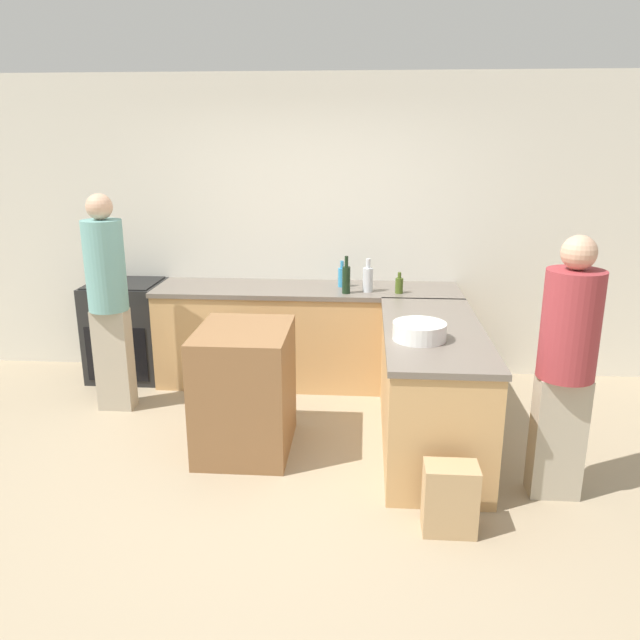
% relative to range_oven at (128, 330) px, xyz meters
% --- Properties ---
extents(ground_plane, '(14.00, 14.00, 0.00)m').
position_rel_range_oven_xyz_m(ground_plane, '(1.67, -1.76, -0.45)').
color(ground_plane, tan).
extents(wall_back, '(8.00, 0.06, 2.70)m').
position_rel_range_oven_xyz_m(wall_back, '(1.67, 0.33, 0.90)').
color(wall_back, silver).
rests_on(wall_back, ground_plane).
extents(counter_back, '(2.68, 0.67, 0.88)m').
position_rel_range_oven_xyz_m(counter_back, '(1.67, -0.02, -0.00)').
color(counter_back, tan).
rests_on(counter_back, ground_plane).
extents(counter_peninsula, '(0.69, 1.72, 0.88)m').
position_rel_range_oven_xyz_m(counter_peninsula, '(2.66, -1.19, -0.00)').
color(counter_peninsula, tan).
rests_on(counter_peninsula, ground_plane).
extents(range_oven, '(0.65, 0.60, 0.90)m').
position_rel_range_oven_xyz_m(range_oven, '(0.00, 0.00, 0.00)').
color(range_oven, black).
rests_on(range_oven, ground_plane).
extents(island_table, '(0.63, 0.78, 0.89)m').
position_rel_range_oven_xyz_m(island_table, '(1.35, -1.33, 0.00)').
color(island_table, brown).
rests_on(island_table, ground_plane).
extents(mixing_bowl, '(0.35, 0.35, 0.11)m').
position_rel_range_oven_xyz_m(mixing_bowl, '(2.54, -1.45, 0.50)').
color(mixing_bowl, white).
rests_on(mixing_bowl, counter_peninsula).
extents(olive_oil_bottle, '(0.07, 0.07, 0.18)m').
position_rel_range_oven_xyz_m(olive_oil_bottle, '(2.47, -0.18, 0.51)').
color(olive_oil_bottle, '#475B1E').
rests_on(olive_oil_bottle, counter_back).
extents(wine_bottle_dark, '(0.07, 0.07, 0.32)m').
position_rel_range_oven_xyz_m(wine_bottle_dark, '(2.02, -0.22, 0.56)').
color(wine_bottle_dark, black).
rests_on(wine_bottle_dark, counter_back).
extents(vinegar_bottle_clear, '(0.09, 0.09, 0.29)m').
position_rel_range_oven_xyz_m(vinegar_bottle_clear, '(2.20, -0.14, 0.55)').
color(vinegar_bottle_clear, silver).
rests_on(vinegar_bottle_clear, counter_back).
extents(dish_soap_bottle, '(0.07, 0.07, 0.23)m').
position_rel_range_oven_xyz_m(dish_soap_bottle, '(1.98, 0.02, 0.53)').
color(dish_soap_bottle, '#338CBF').
rests_on(dish_soap_bottle, counter_back).
extents(person_by_range, '(0.31, 0.31, 1.75)m').
position_rel_range_oven_xyz_m(person_by_range, '(0.16, -0.72, 0.51)').
color(person_by_range, '#ADA38E').
rests_on(person_by_range, ground_plane).
extents(person_at_peninsula, '(0.33, 0.33, 1.63)m').
position_rel_range_oven_xyz_m(person_at_peninsula, '(3.38, -1.79, 0.44)').
color(person_at_peninsula, '#ADA38E').
rests_on(person_at_peninsula, ground_plane).
extents(paper_bag, '(0.30, 0.19, 0.41)m').
position_rel_range_oven_xyz_m(paper_bag, '(2.68, -2.23, -0.24)').
color(paper_bag, tan).
rests_on(paper_bag, ground_plane).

